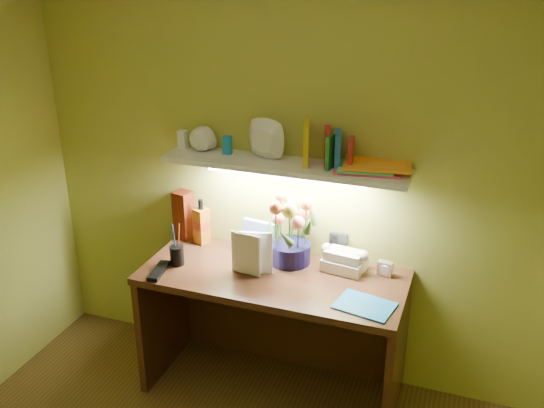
# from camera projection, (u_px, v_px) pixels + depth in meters

# --- Properties ---
(desk) EXTENTS (1.40, 0.60, 0.75)m
(desk) POSITION_uv_depth(u_px,v_px,m) (273.00, 334.00, 3.34)
(desk) COLOR #3B1A10
(desk) RESTS_ON ground
(flower_bouquet) EXTENTS (0.27, 0.27, 0.39)m
(flower_bouquet) POSITION_uv_depth(u_px,v_px,m) (290.00, 229.00, 3.25)
(flower_bouquet) COLOR black
(flower_bouquet) RESTS_ON desk
(telephone) EXTENTS (0.24, 0.19, 0.13)m
(telephone) POSITION_uv_depth(u_px,v_px,m) (345.00, 258.00, 3.22)
(telephone) COLOR white
(telephone) RESTS_ON desk
(desk_clock) EXTENTS (0.08, 0.05, 0.08)m
(desk_clock) POSITION_uv_depth(u_px,v_px,m) (385.00, 268.00, 3.18)
(desk_clock) COLOR silver
(desk_clock) RESTS_ON desk
(whisky_bottle) EXTENTS (0.10, 0.10, 0.27)m
(whisky_bottle) POSITION_uv_depth(u_px,v_px,m) (201.00, 221.00, 3.50)
(whisky_bottle) COLOR #BD6214
(whisky_bottle) RESTS_ON desk
(whisky_box) EXTENTS (0.11, 0.11, 0.29)m
(whisky_box) POSITION_uv_depth(u_px,v_px,m) (184.00, 215.00, 3.55)
(whisky_box) COLOR #571A08
(whisky_box) RESTS_ON desk
(pen_cup) EXTENTS (0.10, 0.10, 0.19)m
(pen_cup) POSITION_uv_depth(u_px,v_px,m) (177.00, 249.00, 3.26)
(pen_cup) COLOR black
(pen_cup) RESTS_ON desk
(art_card) EXTENTS (0.20, 0.07, 0.20)m
(art_card) POSITION_uv_depth(u_px,v_px,m) (259.00, 238.00, 3.37)
(art_card) COLOR white
(art_card) RESTS_ON desk
(tv_remote) EXTENTS (0.09, 0.21, 0.02)m
(tv_remote) POSITION_uv_depth(u_px,v_px,m) (159.00, 271.00, 3.21)
(tv_remote) COLOR black
(tv_remote) RESTS_ON desk
(blue_folder) EXTENTS (0.30, 0.25, 0.01)m
(blue_folder) POSITION_uv_depth(u_px,v_px,m) (365.00, 305.00, 2.91)
(blue_folder) COLOR #1A82D5
(blue_folder) RESTS_ON desk
(desk_book_a) EXTENTS (0.18, 0.05, 0.24)m
(desk_book_a) POSITION_uv_depth(u_px,v_px,m) (232.00, 250.00, 3.20)
(desk_book_a) COLOR beige
(desk_book_a) RESTS_ON desk
(desk_book_b) EXTENTS (0.17, 0.06, 0.24)m
(desk_book_b) POSITION_uv_depth(u_px,v_px,m) (240.00, 252.00, 3.18)
(desk_book_b) COLOR white
(desk_book_b) RESTS_ON desk
(wall_shelf) EXTENTS (1.31, 0.33, 0.25)m
(wall_shelf) POSITION_uv_depth(u_px,v_px,m) (285.00, 159.00, 3.13)
(wall_shelf) COLOR white
(wall_shelf) RESTS_ON ground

